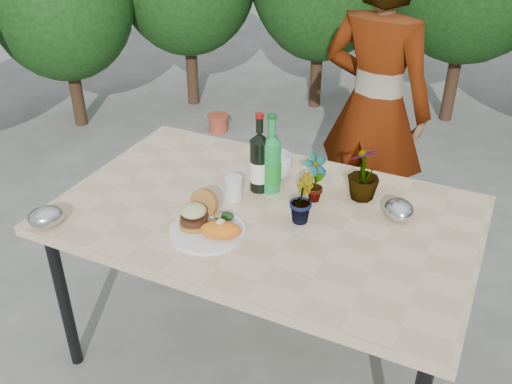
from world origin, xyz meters
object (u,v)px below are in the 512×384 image
at_px(patio_table, 265,223).
at_px(wine_bottle, 259,163).
at_px(dinner_plate, 208,231).
at_px(person, 375,108).

relative_size(patio_table, wine_bottle, 4.75).
relative_size(dinner_plate, person, 0.17).
bearing_deg(dinner_plate, person, 77.93).
bearing_deg(dinner_plate, wine_bottle, 84.08).
height_order(patio_table, dinner_plate, dinner_plate).
distance_m(patio_table, person, 1.06).
distance_m(dinner_plate, person, 1.30).
bearing_deg(dinner_plate, patio_table, 60.30).
bearing_deg(person, dinner_plate, 86.75).
height_order(patio_table, wine_bottle, wine_bottle).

